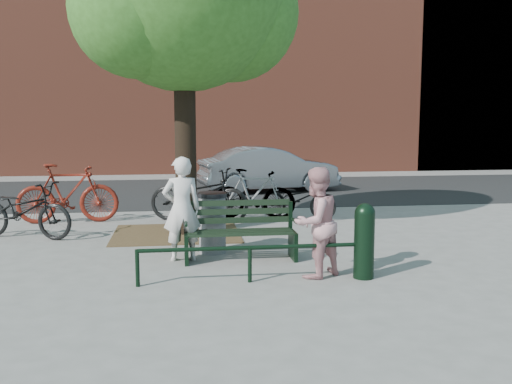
{
  "coord_description": "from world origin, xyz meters",
  "views": [
    {
      "loc": [
        -0.93,
        -8.68,
        2.23
      ],
      "look_at": [
        0.38,
        1.0,
        0.95
      ],
      "focal_mm": 40.0,
      "sensor_mm": 36.0,
      "label": 1
    }
  ],
  "objects": [
    {
      "name": "bicycle_c",
      "position": [
        -0.52,
        3.5,
        0.58
      ],
      "size": [
        2.33,
        1.5,
        1.16
      ],
      "primitive_type": "imported",
      "rotation": [
        0.0,
        0.0,
        1.21
      ],
      "color": "black",
      "rests_on": "ground"
    },
    {
      "name": "person_left",
      "position": [
        -0.9,
        0.15,
        0.82
      ],
      "size": [
        0.63,
        0.44,
        1.63
      ],
      "primitive_type": "imported",
      "rotation": [
        0.0,
        0.0,
        3.23
      ],
      "color": "beige",
      "rests_on": "ground"
    },
    {
      "name": "road",
      "position": [
        0.0,
        8.5,
        0.01
      ],
      "size": [
        40.0,
        7.0,
        0.01
      ],
      "primitive_type": "cube",
      "color": "black",
      "rests_on": "ground"
    },
    {
      "name": "litter_bin",
      "position": [
        -0.4,
        0.6,
        0.51
      ],
      "size": [
        0.49,
        0.49,
        1.0
      ],
      "color": "gray",
      "rests_on": "ground"
    },
    {
      "name": "bicycle_d",
      "position": [
        0.69,
        3.66,
        0.55
      ],
      "size": [
        1.92,
        1.02,
        1.11
      ],
      "primitive_type": "imported",
      "rotation": [
        0.0,
        0.0,
        1.29
      ],
      "color": "gray",
      "rests_on": "ground"
    },
    {
      "name": "guard_railing",
      "position": [
        0.0,
        -1.2,
        0.4
      ],
      "size": [
        3.06,
        0.06,
        0.51
      ],
      "color": "black",
      "rests_on": "ground"
    },
    {
      "name": "park_bench",
      "position": [
        -0.0,
        0.08,
        0.48
      ],
      "size": [
        1.74,
        0.54,
        0.97
      ],
      "color": "black",
      "rests_on": "ground"
    },
    {
      "name": "ground",
      "position": [
        0.0,
        0.0,
        0.0
      ],
      "size": [
        90.0,
        90.0,
        0.0
      ],
      "primitive_type": "plane",
      "color": "gray",
      "rests_on": "ground"
    },
    {
      "name": "bicycle_e",
      "position": [
        1.67,
        3.54,
        0.45
      ],
      "size": [
        1.8,
        1.3,
        0.9
      ],
      "primitive_type": "imported",
      "rotation": [
        0.0,
        0.0,
        1.11
      ],
      "color": "black",
      "rests_on": "ground"
    },
    {
      "name": "dirt_pit",
      "position": [
        -1.0,
        2.2,
        0.01
      ],
      "size": [
        2.4,
        2.0,
        0.02
      ],
      "primitive_type": "cube",
      "color": "brown",
      "rests_on": "ground"
    },
    {
      "name": "townhouse_row",
      "position": [
        0.17,
        16.0,
        6.25
      ],
      "size": [
        45.0,
        4.0,
        14.0
      ],
      "color": "brown",
      "rests_on": "ground"
    },
    {
      "name": "bicycle_b",
      "position": [
        -3.28,
        3.69,
        0.63
      ],
      "size": [
        2.13,
        0.7,
        1.27
      ],
      "primitive_type": "imported",
      "rotation": [
        0.0,
        0.0,
        1.62
      ],
      "color": "#5D160D",
      "rests_on": "ground"
    },
    {
      "name": "person_right",
      "position": [
        0.95,
        -1.05,
        0.78
      ],
      "size": [
        0.95,
        0.9,
        1.55
      ],
      "primitive_type": "imported",
      "rotation": [
        0.0,
        0.0,
        3.71
      ],
      "color": "#C6888B",
      "rests_on": "ground"
    },
    {
      "name": "bicycle_a",
      "position": [
        -3.81,
        2.2,
        0.53
      ],
      "size": [
        2.12,
        1.39,
        1.05
      ],
      "primitive_type": "imported",
      "rotation": [
        0.0,
        0.0,
        1.2
      ],
      "color": "black",
      "rests_on": "ground"
    },
    {
      "name": "bollard",
      "position": [
        1.6,
        -1.21,
        0.57
      ],
      "size": [
        0.28,
        0.28,
        1.06
      ],
      "color": "black",
      "rests_on": "ground"
    },
    {
      "name": "parked_car",
      "position": [
        1.75,
        8.17,
        0.68
      ],
      "size": [
        4.33,
        2.17,
        1.36
      ],
      "primitive_type": "imported",
      "rotation": [
        0.0,
        0.0,
        1.75
      ],
      "color": "slate",
      "rests_on": "ground"
    }
  ]
}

